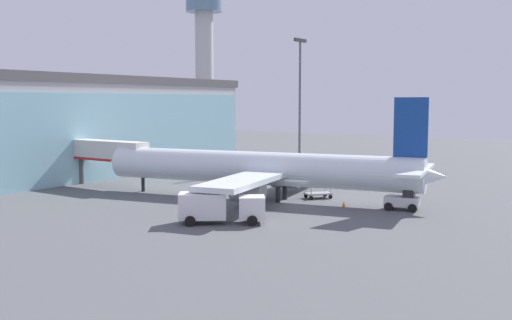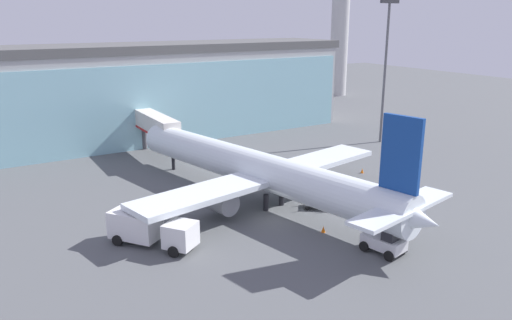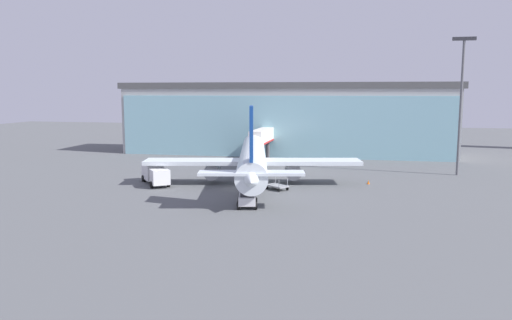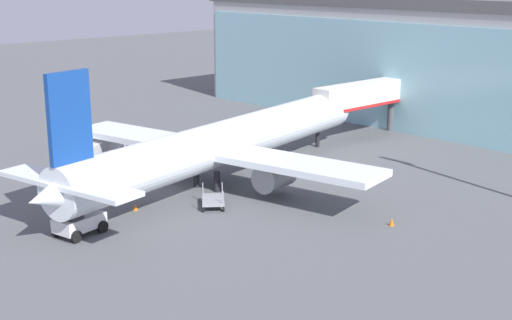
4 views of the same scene
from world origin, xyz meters
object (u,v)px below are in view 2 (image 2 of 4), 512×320
catering_truck (150,228)px  baggage_cart (319,203)px  jet_bridge (155,125)px  airplane (259,170)px  safety_cone_wingtip (362,171)px  apron_light_mast (386,61)px  safety_cone_nose (323,229)px  pushback_tug (385,241)px

catering_truck → baggage_cart: 16.67m
jet_bridge → catering_truck: (-9.45, -25.22, -2.82)m
airplane → safety_cone_wingtip: 15.79m
jet_bridge → catering_truck: bearing=159.6°
catering_truck → jet_bridge: bearing=122.6°
apron_light_mast → catering_truck: bearing=-158.1°
catering_truck → safety_cone_wingtip: catering_truck is taller
catering_truck → safety_cone_wingtip: size_ratio=13.02×
safety_cone_nose → pushback_tug: bearing=-72.6°
airplane → pushback_tug: airplane is taller
airplane → jet_bridge: bearing=-4.2°
baggage_cart → safety_cone_nose: size_ratio=5.81×
baggage_cart → safety_cone_nose: (-3.13, -4.66, -0.23)m
jet_bridge → safety_cone_wingtip: (18.42, -19.19, -4.02)m
baggage_cart → pushback_tug: pushback_tug is taller
airplane → pushback_tug: 14.87m
catering_truck → safety_cone_wingtip: 28.54m
apron_light_mast → jet_bridge: bearing=164.2°
pushback_tug → apron_light_mast: bearing=-55.8°
airplane → catering_truck: 13.24m
airplane → safety_cone_nose: 9.53m
apron_light_mast → catering_truck: apron_light_mast is taller
safety_cone_wingtip → jet_bridge: bearing=133.8°
catering_truck → airplane: bearing=70.5°
apron_light_mast → pushback_tug: bearing=-133.4°
pushback_tug → safety_cone_nose: pushback_tug is taller
apron_light_mast → baggage_cart: (-24.04, -16.77, -11.27)m
catering_truck → safety_cone_wingtip: (27.87, 6.03, -1.19)m
jet_bridge → safety_cone_nose: (4.06, -30.28, -4.02)m
pushback_tug → airplane: bearing=-1.7°
catering_truck → pushback_tug: (15.22, -10.53, -0.49)m
airplane → safety_cone_wingtip: size_ratio=69.19×
pushback_tug → jet_bridge: bearing=-3.1°
safety_cone_nose → apron_light_mast: bearing=38.2°
catering_truck → pushback_tug: size_ratio=2.04×
airplane → safety_cone_wingtip: airplane is taller
apron_light_mast → airplane: apron_light_mast is taller
apron_light_mast → baggage_cart: size_ratio=6.25×
apron_light_mast → safety_cone_nose: (-27.18, -21.42, -11.49)m
catering_truck → safety_cone_nose: (13.51, -5.07, -1.19)m
airplane → safety_cone_wingtip: (15.36, 2.11, -3.01)m
pushback_tug → safety_cone_wingtip: bearing=-49.7°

